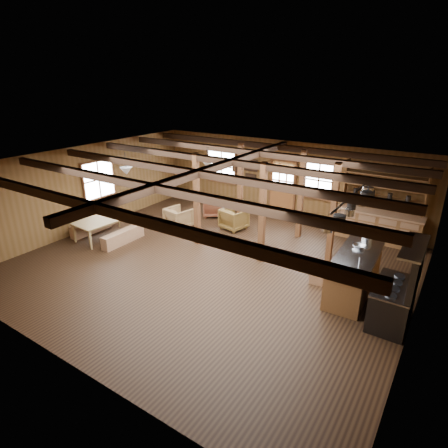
{
  "coord_description": "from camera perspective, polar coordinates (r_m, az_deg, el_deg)",
  "views": [
    {
      "loc": [
        5.3,
        -7.45,
        4.81
      ],
      "look_at": [
        0.18,
        0.37,
        1.14
      ],
      "focal_mm": 30.0,
      "sensor_mm": 36.0,
      "label": 1
    }
  ],
  "objects": [
    {
      "name": "room",
      "position": [
        9.76,
        -2.1,
        1.0
      ],
      "size": [
        10.04,
        9.04,
        2.84
      ],
      "color": "black",
      "rests_on": "ground"
    },
    {
      "name": "ceiling_joists",
      "position": [
        9.53,
        -1.58,
        8.54
      ],
      "size": [
        9.8,
        8.82,
        0.18
      ],
      "color": "black",
      "rests_on": "ceiling"
    },
    {
      "name": "timber_posts",
      "position": [
        11.19,
        6.25,
        3.6
      ],
      "size": [
        3.95,
        2.35,
        2.8
      ],
      "color": "#482B14",
      "rests_on": "floor"
    },
    {
      "name": "back_door",
      "position": [
        13.61,
        8.82,
        4.42
      ],
      "size": [
        1.02,
        0.08,
        2.15
      ],
      "color": "brown",
      "rests_on": "floor"
    },
    {
      "name": "window_back_left",
      "position": [
        14.65,
        -0.36,
        8.81
      ],
      "size": [
        1.32,
        0.06,
        1.32
      ],
      "color": "white",
      "rests_on": "wall_back"
    },
    {
      "name": "window_back_right",
      "position": [
        12.97,
        14.26,
        6.47
      ],
      "size": [
        1.02,
        0.06,
        1.32
      ],
      "color": "white",
      "rests_on": "wall_back"
    },
    {
      "name": "window_left",
      "position": [
        13.37,
        -18.58,
        6.45
      ],
      "size": [
        0.14,
        1.24,
        1.32
      ],
      "color": "white",
      "rests_on": "wall_back"
    },
    {
      "name": "notice_boards",
      "position": [
        14.07,
        3.42,
        8.4
      ],
      "size": [
        1.08,
        0.03,
        0.9
      ],
      "color": "beige",
      "rests_on": "wall_back"
    },
    {
      "name": "back_counter",
      "position": [
        12.53,
        22.47,
        0.14
      ],
      "size": [
        2.55,
        0.6,
        2.45
      ],
      "color": "brown",
      "rests_on": "floor"
    },
    {
      "name": "pendant_lamps",
      "position": [
        11.62,
        -8.47,
        8.51
      ],
      "size": [
        1.86,
        2.36,
        0.66
      ],
      "color": "#2A2A2D",
      "rests_on": "ceiling"
    },
    {
      "name": "pot_rack",
      "position": [
        8.48,
        19.4,
        3.0
      ],
      "size": [
        0.4,
        3.0,
        0.43
      ],
      "color": "#2A2A2D",
      "rests_on": "ceiling"
    },
    {
      "name": "kitchen_island",
      "position": [
        9.47,
        19.21,
        -7.07
      ],
      "size": [
        0.97,
        2.53,
        1.2
      ],
      "rotation": [
        0.0,
        0.0,
        0.03
      ],
      "color": "brown",
      "rests_on": "floor"
    },
    {
      "name": "step_stool",
      "position": [
        9.69,
        13.97,
        -7.82
      ],
      "size": [
        0.42,
        0.33,
        0.34
      ],
      "primitive_type": "cube",
      "rotation": [
        0.0,
        0.0,
        0.14
      ],
      "color": "brown",
      "rests_on": "floor"
    },
    {
      "name": "commercial_range",
      "position": [
        8.58,
        24.74,
        -10.13
      ],
      "size": [
        0.78,
        1.46,
        1.81
      ],
      "color": "#2A2A2D",
      "rests_on": "floor"
    },
    {
      "name": "dining_table",
      "position": [
        12.5,
        -17.53,
        -0.6
      ],
      "size": [
        1.18,
        1.92,
        0.65
      ],
      "primitive_type": "imported",
      "rotation": [
        0.0,
        0.0,
        1.49
      ],
      "color": "olive",
      "rests_on": "floor"
    },
    {
      "name": "bench_wall",
      "position": [
        13.11,
        -19.59,
        -0.43
      ],
      "size": [
        0.27,
        1.45,
        0.4
      ],
      "primitive_type": "cube",
      "color": "brown",
      "rests_on": "floor"
    },
    {
      "name": "bench_aisle",
      "position": [
        11.99,
        -15.11,
        -1.88
      ],
      "size": [
        0.28,
        1.51,
        0.42
      ],
      "primitive_type": "cube",
      "color": "brown",
      "rests_on": "floor"
    },
    {
      "name": "armchair_a",
      "position": [
        13.82,
        -1.62,
        2.56
      ],
      "size": [
        1.0,
        1.01,
        0.67
      ],
      "primitive_type": "imported",
      "rotation": [
        0.0,
        0.0,
        3.71
      ],
      "color": "brown",
      "rests_on": "floor"
    },
    {
      "name": "armchair_b",
      "position": [
        12.62,
        1.53,
        0.8
      ],
      "size": [
        0.92,
        0.93,
        0.72
      ],
      "primitive_type": "imported",
      "rotation": [
        0.0,
        0.0,
        2.93
      ],
      "color": "brown",
      "rests_on": "floor"
    },
    {
      "name": "armchair_c",
      "position": [
        12.83,
        -6.95,
        0.96
      ],
      "size": [
        0.89,
        0.91,
        0.7
      ],
      "primitive_type": "imported",
      "rotation": [
        0.0,
        0.0,
        2.94
      ],
      "color": "olive",
      "rests_on": "floor"
    },
    {
      "name": "counter_pot",
      "position": [
        10.14,
        20.99,
        -1.97
      ],
      "size": [
        0.28,
        0.28,
        0.17
      ],
      "primitive_type": "cylinder",
      "color": "#B2B5B9",
      "rests_on": "kitchen_island"
    },
    {
      "name": "bowl",
      "position": [
        9.69,
        19.89,
        -3.2
      ],
      "size": [
        0.32,
        0.32,
        0.07
      ],
      "primitive_type": "imported",
      "rotation": [
        0.0,
        0.0,
        -0.12
      ],
      "color": "silver",
      "rests_on": "kitchen_island"
    }
  ]
}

